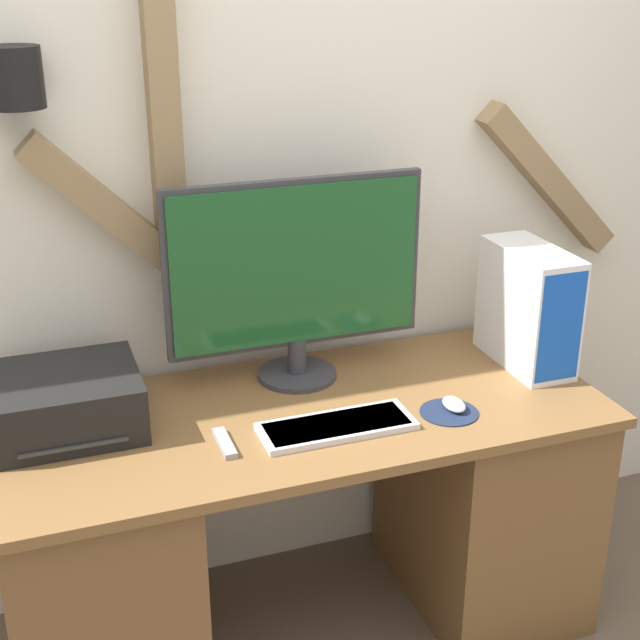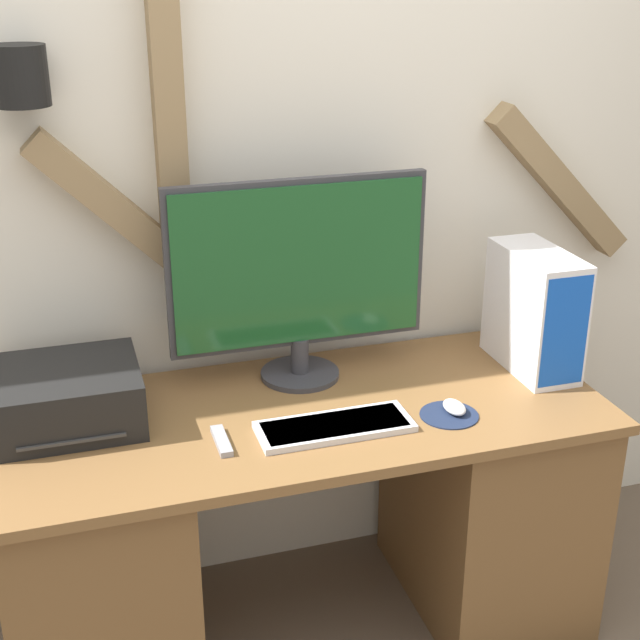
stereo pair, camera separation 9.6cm
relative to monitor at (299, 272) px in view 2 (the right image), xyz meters
name	(u,v)px [view 2 (the right image)]	position (x,y,z in m)	size (l,w,h in m)	color
wall_back	(263,164)	(-0.05, 0.20, 0.27)	(6.40, 0.19, 2.70)	silver
desk	(305,520)	(-0.05, -0.20, -0.69)	(1.66, 0.70, 0.76)	brown
monitor	(299,272)	(0.00, 0.00, 0.00)	(0.75, 0.23, 0.59)	#333338
keyboard	(335,426)	(0.00, -0.34, -0.32)	(0.41, 0.15, 0.02)	silver
mousepad	(449,415)	(0.32, -0.36, -0.32)	(0.16, 0.16, 0.00)	#19233D
mouse	(454,407)	(0.34, -0.35, -0.31)	(0.05, 0.09, 0.03)	silver
computer_tower	(535,311)	(0.68, -0.14, -0.14)	(0.16, 0.35, 0.36)	white
printer	(67,397)	(-0.66, -0.09, -0.25)	(0.38, 0.34, 0.15)	black
remote_control	(222,441)	(-0.30, -0.32, -0.32)	(0.03, 0.14, 0.02)	gray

